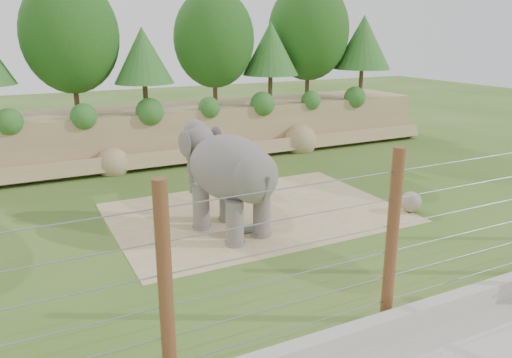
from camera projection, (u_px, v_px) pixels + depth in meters
name	position (u px, v px, depth m)	size (l,w,h in m)	color
ground	(286.00, 246.00, 15.11)	(90.00, 90.00, 0.00)	#32621A
back_embankment	(171.00, 79.00, 25.09)	(30.00, 5.52, 8.77)	#9C875A
dirt_patch	(256.00, 213.00, 17.89)	(10.00, 7.00, 0.02)	tan
drain_grate	(253.00, 228.00, 16.39)	(1.00, 0.60, 0.03)	#262628
elephant	(230.00, 183.00, 15.71)	(1.77, 4.13, 3.34)	#635C59
stone_ball	(411.00, 202.00, 17.85)	(0.74, 0.74, 0.74)	gray
retaining_wall	(401.00, 321.00, 10.75)	(26.00, 0.35, 0.50)	#ADAA9F
barrier_fence	(392.00, 238.00, 10.68)	(20.26, 0.26, 4.00)	#533319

